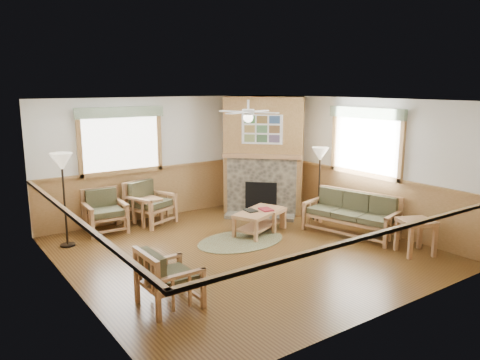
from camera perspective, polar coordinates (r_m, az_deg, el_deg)
floor at (r=8.60m, az=0.50°, el=-8.65°), size 6.00×6.00×0.01m
ceiling at (r=8.07m, az=0.54°, el=9.68°), size 6.00×6.00×0.01m
wall_back at (r=10.77m, az=-8.81°, el=2.81°), size 6.00×0.02×2.70m
wall_front at (r=6.11m, az=17.16°, el=-4.30°), size 6.00×0.02×2.70m
wall_left at (r=6.97m, az=-20.01°, el=-2.56°), size 0.02×6.00×2.70m
wall_right at (r=10.24m, az=14.32°, el=2.13°), size 0.02×6.00×2.70m
wainscot at (r=8.42m, az=0.51°, el=-5.10°), size 6.00×6.00×1.10m
fireplace at (r=11.06m, az=2.99°, el=3.15°), size 3.11×3.11×2.70m
window_back at (r=10.19m, az=-14.53°, el=8.75°), size 1.90×0.16×1.50m
window_right at (r=9.96m, az=15.38°, el=8.65°), size 0.16×1.90×1.50m
ceiling_fan at (r=8.49m, az=1.01°, el=9.50°), size 1.59×1.59×0.36m
sofa at (r=9.63m, az=13.35°, el=-4.08°), size 1.95×1.19×0.84m
armchair_back_left at (r=9.93m, az=-16.13°, el=-3.69°), size 0.81×0.81×0.86m
armchair_back_right at (r=10.27m, az=-10.88°, el=-2.76°), size 1.07×1.07×0.92m
armchair_left at (r=6.53m, az=-8.60°, el=-11.62°), size 0.74×0.74×0.82m
coffee_table at (r=9.53m, az=2.28°, el=-5.11°), size 1.29×0.99×0.46m
end_table_chairs at (r=10.29m, az=-11.19°, el=-3.76°), size 0.54×0.52×0.57m
end_table_sofa at (r=8.92m, az=20.60°, el=-6.50°), size 0.72×0.71×0.63m
footstool at (r=9.78m, az=3.73°, el=-4.75°), size 0.66×0.66×0.45m
braided_rug at (r=9.09m, az=0.11°, el=-7.43°), size 1.89×1.89×0.01m
floor_lamp_left at (r=9.18m, az=-20.61°, el=-2.31°), size 0.50×0.50×1.76m
floor_lamp_right at (r=10.49m, az=9.64°, el=-0.43°), size 0.48×0.48×1.63m
book_red at (r=9.51m, az=3.19°, el=-3.51°), size 0.27×0.33×0.03m
book_dark at (r=9.43m, az=1.30°, el=-3.67°), size 0.21×0.28×0.03m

